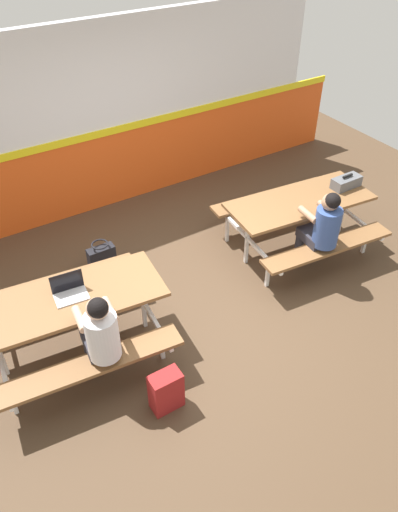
% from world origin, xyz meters
% --- Properties ---
extents(ground_plane, '(10.00, 10.00, 0.02)m').
position_xyz_m(ground_plane, '(0.00, 0.00, -0.01)').
color(ground_plane, '#4C3826').
extents(accent_backdrop, '(8.00, 0.14, 2.60)m').
position_xyz_m(accent_backdrop, '(0.00, 2.63, 1.25)').
color(accent_backdrop, '#E55119').
rests_on(accent_backdrop, ground).
extents(picnic_table_left, '(1.93, 1.72, 0.74)m').
position_xyz_m(picnic_table_left, '(-1.55, 0.13, 0.57)').
color(picnic_table_left, brown).
rests_on(picnic_table_left, ground).
extents(picnic_table_right, '(1.93, 1.72, 0.74)m').
position_xyz_m(picnic_table_right, '(1.55, 0.29, 0.57)').
color(picnic_table_right, brown).
rests_on(picnic_table_right, ground).
extents(student_nearer, '(0.39, 0.54, 1.21)m').
position_xyz_m(student_nearer, '(-1.47, -0.44, 0.71)').
color(student_nearer, '#2D2D38').
rests_on(student_nearer, ground).
extents(student_further, '(0.39, 0.54, 1.21)m').
position_xyz_m(student_further, '(1.42, -0.25, 0.71)').
color(student_further, '#2D2D38').
rests_on(student_further, ground).
extents(laptop_silver, '(0.34, 0.25, 0.22)m').
position_xyz_m(laptop_silver, '(-1.52, 0.17, 0.79)').
color(laptop_silver, silver).
rests_on(laptop_silver, picnic_table_left).
extents(toolbox_grey, '(0.40, 0.18, 0.18)m').
position_xyz_m(toolbox_grey, '(2.26, 0.22, 0.81)').
color(toolbox_grey, '#595B60').
rests_on(toolbox_grey, picnic_table_right).
extents(backpack_dark, '(0.30, 0.22, 0.44)m').
position_xyz_m(backpack_dark, '(-1.11, -0.98, 0.22)').
color(backpack_dark, maroon).
rests_on(backpack_dark, ground).
extents(tote_bag_bright, '(0.34, 0.21, 0.43)m').
position_xyz_m(tote_bag_bright, '(-0.82, 1.18, 0.19)').
color(tote_bag_bright, black).
rests_on(tote_bag_bright, ground).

